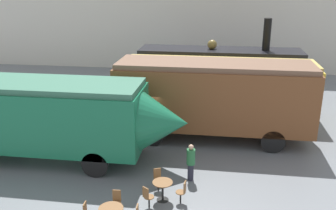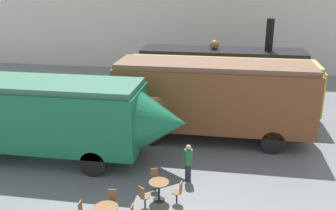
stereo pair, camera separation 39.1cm
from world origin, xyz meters
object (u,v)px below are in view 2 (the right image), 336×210
(passenger_coach_vintage, at_px, (219,84))
(streamlined_locomotive, at_px, (62,114))
(passenger_coach_wooden, at_px, (213,95))
(steam_locomotive, at_px, (222,67))
(cafe_table_mid, at_px, (159,187))
(visitor_person, at_px, (188,161))

(passenger_coach_vintage, xyz_separation_m, streamlined_locomotive, (-6.58, -6.64, 0.15))
(passenger_coach_vintage, bearing_deg, passenger_coach_wooden, -93.55)
(steam_locomotive, bearing_deg, cafe_table_mid, -97.71)
(passenger_coach_wooden, height_order, cafe_table_mid, passenger_coach_wooden)
(passenger_coach_vintage, bearing_deg, streamlined_locomotive, -134.77)
(steam_locomotive, distance_m, streamlined_locomotive, 12.73)
(steam_locomotive, xyz_separation_m, visitor_person, (-0.95, -11.93, -1.18))
(passenger_coach_vintage, xyz_separation_m, visitor_person, (-0.92, -7.69, -1.11))
(steam_locomotive, relative_size, passenger_coach_wooden, 1.14)
(steam_locomotive, xyz_separation_m, streamlined_locomotive, (-6.61, -10.87, 0.08))
(visitor_person, bearing_deg, cafe_table_mid, -119.05)
(passenger_coach_wooden, distance_m, visitor_person, 4.63)
(steam_locomotive, height_order, streamlined_locomotive, steam_locomotive)
(cafe_table_mid, height_order, visitor_person, visitor_person)
(cafe_table_mid, bearing_deg, visitor_person, 60.95)
(streamlined_locomotive, xyz_separation_m, visitor_person, (5.66, -1.06, -1.26))
(passenger_coach_vintage, height_order, visitor_person, passenger_coach_vintage)
(steam_locomotive, relative_size, cafe_table_mid, 14.45)
(passenger_coach_vintage, relative_size, streamlined_locomotive, 1.04)
(steam_locomotive, distance_m, passenger_coach_vintage, 4.24)
(passenger_coach_vintage, xyz_separation_m, cafe_table_mid, (-1.80, -9.28, -1.39))
(cafe_table_mid, xyz_separation_m, visitor_person, (0.88, 1.59, 0.28))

